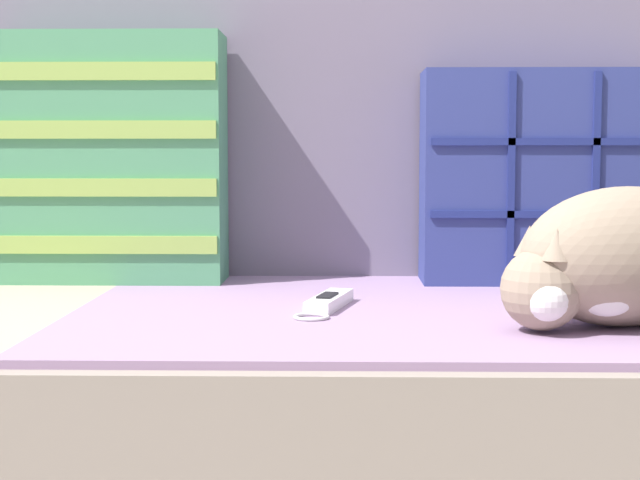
# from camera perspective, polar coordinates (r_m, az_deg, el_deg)

# --- Properties ---
(couch) EXTENTS (2.16, 0.91, 0.37)m
(couch) POSITION_cam_1_polar(r_m,az_deg,el_deg) (1.55, -13.13, -10.30)
(couch) COLOR brown
(couch) RESTS_ON ground_plane
(sofa_backrest) EXTENTS (2.12, 0.14, 0.54)m
(sofa_backrest) POSITION_cam_1_polar(r_m,az_deg,el_deg) (1.87, -10.45, 6.41)
(sofa_backrest) COLOR slate
(sofa_backrest) RESTS_ON couch
(throw_pillow_quilted) EXTENTS (0.42, 0.14, 0.36)m
(throw_pillow_quilted) POSITION_cam_1_polar(r_m,az_deg,el_deg) (1.72, 12.96, 3.59)
(throw_pillow_quilted) COLOR navy
(throw_pillow_quilted) RESTS_ON couch
(throw_pillow_striped) EXTENTS (0.40, 0.14, 0.43)m
(throw_pillow_striped) POSITION_cam_1_polar(r_m,az_deg,el_deg) (1.73, -12.23, 4.66)
(throw_pillow_striped) COLOR #4C9366
(throw_pillow_striped) RESTS_ON couch
(sleeping_cat) EXTENTS (0.35, 0.28, 0.18)m
(sleeping_cat) POSITION_cam_1_polar(r_m,az_deg,el_deg) (1.30, 16.91, -1.19)
(sleeping_cat) COLOR gray
(sleeping_cat) RESTS_ON couch
(game_remote_near) EXTENTS (0.09, 0.21, 0.02)m
(game_remote_near) POSITION_cam_1_polar(r_m,az_deg,el_deg) (1.40, 0.47, -3.65)
(game_remote_near) COLOR white
(game_remote_near) RESTS_ON couch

